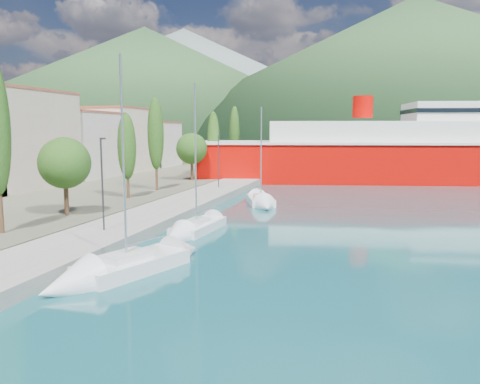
% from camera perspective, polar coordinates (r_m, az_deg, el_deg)
% --- Properties ---
extents(ground, '(1400.00, 1400.00, 0.00)m').
position_cam_1_polar(ground, '(134.33, 12.20, 4.19)').
color(ground, '#155259').
extents(quay, '(5.00, 88.00, 0.80)m').
position_cam_1_polar(quay, '(43.82, -7.17, -1.64)').
color(quay, gray).
rests_on(quay, ground).
extents(town_buildings, '(9.20, 69.20, 11.30)m').
position_cam_1_polar(town_buildings, '(64.53, -22.63, 5.36)').
color(town_buildings, beige).
rests_on(town_buildings, land_strip).
extents(tree_row, '(4.15, 65.68, 11.20)m').
position_cam_1_polar(tree_row, '(51.56, -10.93, 5.69)').
color(tree_row, '#47301E').
rests_on(tree_row, land_strip).
extents(lamp_posts, '(0.15, 44.25, 6.06)m').
position_cam_1_polar(lamp_posts, '(33.16, -14.91, 1.66)').
color(lamp_posts, '#2D2D33').
rests_on(lamp_posts, quay).
extents(sailboat_near, '(5.25, 8.68, 11.98)m').
position_cam_1_polar(sailboat_near, '(24.05, -16.64, -9.72)').
color(sailboat_near, silver).
rests_on(sailboat_near, ground).
extents(sailboat_mid, '(2.72, 8.07, 11.41)m').
position_cam_1_polar(sailboat_mid, '(32.84, -6.50, -4.91)').
color(sailboat_mid, silver).
rests_on(sailboat_mid, ground).
extents(sailboat_far, '(4.73, 7.49, 10.51)m').
position_cam_1_polar(sailboat_far, '(45.35, 2.82, -1.42)').
color(sailboat_far, silver).
rests_on(sailboat_far, ground).
extents(ferry, '(66.69, 26.56, 12.96)m').
position_cam_1_polar(ferry, '(73.49, 21.67, 4.33)').
color(ferry, '#C30702').
rests_on(ferry, ground).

